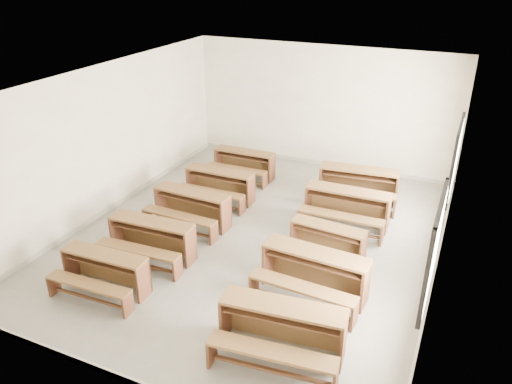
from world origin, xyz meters
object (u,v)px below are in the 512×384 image
at_px(desk_set_7, 327,239).
at_px(desk_set_8, 346,205).
at_px(desk_set_0, 104,269).
at_px(desk_set_1, 151,236).
at_px(desk_set_6, 314,271).
at_px(desk_set_5, 281,327).
at_px(desk_set_2, 191,206).
at_px(desk_set_4, 244,162).
at_px(desk_set_3, 219,183).
at_px(desk_set_9, 358,183).

height_order(desk_set_7, desk_set_8, desk_set_8).
bearing_deg(desk_set_7, desk_set_8, 94.10).
xyz_separation_m(desk_set_0, desk_set_8, (3.14, 3.91, 0.06)).
height_order(desk_set_1, desk_set_7, desk_set_1).
bearing_deg(desk_set_6, desk_set_0, -154.60).
distance_m(desk_set_5, desk_set_7, 2.74).
distance_m(desk_set_1, desk_set_8, 4.07).
height_order(desk_set_0, desk_set_8, desk_set_8).
xyz_separation_m(desk_set_2, desk_set_4, (-0.06, 2.70, -0.03)).
bearing_deg(desk_set_5, desk_set_1, 150.64).
relative_size(desk_set_1, desk_set_7, 1.15).
bearing_deg(desk_set_2, desk_set_3, 92.37).
bearing_deg(desk_set_0, desk_set_5, -5.26).
distance_m(desk_set_6, desk_set_8, 2.58).
bearing_deg(desk_set_9, desk_set_4, 170.43).
bearing_deg(desk_set_0, desk_set_1, 82.08).
distance_m(desk_set_4, desk_set_6, 5.08).
xyz_separation_m(desk_set_1, desk_set_7, (3.01, 1.37, -0.06)).
relative_size(desk_set_7, desk_set_8, 0.84).
relative_size(desk_set_1, desk_set_6, 0.92).
xyz_separation_m(desk_set_4, desk_set_8, (3.05, -1.39, 0.05)).
distance_m(desk_set_2, desk_set_5, 4.18).
xyz_separation_m(desk_set_6, desk_set_8, (-0.13, 2.58, -0.01)).
bearing_deg(desk_set_4, desk_set_5, -60.39).
relative_size(desk_set_2, desk_set_7, 1.15).
bearing_deg(desk_set_7, desk_set_9, 95.23).
relative_size(desk_set_4, desk_set_7, 1.06).
xyz_separation_m(desk_set_0, desk_set_9, (3.10, 5.11, 0.07)).
bearing_deg(desk_set_0, desk_set_8, 49.01).
bearing_deg(desk_set_4, desk_set_2, -89.38).
height_order(desk_set_0, desk_set_6, desk_set_6).
distance_m(desk_set_1, desk_set_5, 3.45).
height_order(desk_set_4, desk_set_9, desk_set_9).
xyz_separation_m(desk_set_3, desk_set_7, (2.99, -1.31, -0.05)).
relative_size(desk_set_0, desk_set_5, 0.83).
bearing_deg(desk_set_3, desk_set_6, -39.53).
distance_m(desk_set_8, desk_set_9, 1.20).
relative_size(desk_set_0, desk_set_4, 1.00).
xyz_separation_m(desk_set_1, desk_set_8, (3.02, 2.72, 0.03)).
bearing_deg(desk_set_7, desk_set_5, -82.21).
xyz_separation_m(desk_set_2, desk_set_7, (2.98, -0.04, -0.06)).
xyz_separation_m(desk_set_1, desk_set_2, (0.03, 1.40, 0.00)).
bearing_deg(desk_set_5, desk_set_4, 114.25).
distance_m(desk_set_0, desk_set_1, 1.20).
bearing_deg(desk_set_6, desk_set_8, 96.17).
distance_m(desk_set_1, desk_set_3, 2.67).
relative_size(desk_set_4, desk_set_9, 0.84).
relative_size(desk_set_0, desk_set_7, 1.06).
relative_size(desk_set_5, desk_set_6, 1.02).
bearing_deg(desk_set_0, desk_set_2, 84.43).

